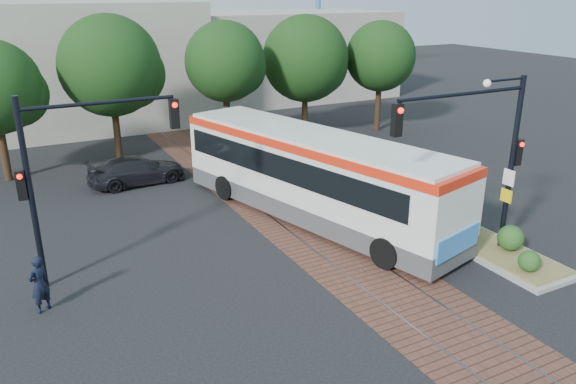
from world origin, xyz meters
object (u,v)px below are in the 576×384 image
parked_car (137,170)px  traffic_island (497,245)px  signal_pole_main (488,142)px  officer (39,284)px  city_bus (312,172)px  signal_pole_left (68,164)px

parked_car → traffic_island: bearing=-149.2°
signal_pole_main → officer: signal_pole_main is taller
city_bus → signal_pole_left: (-9.06, -0.98, 1.91)m
traffic_island → officer: (-14.53, 3.41, 0.54)m
signal_pole_main → officer: (-13.57, 3.32, -3.29)m
parked_car → signal_pole_main: bearing=-151.9°
signal_pole_main → parked_car: signal_pole_main is taller
signal_pole_main → officer: size_ratio=3.45×
signal_pole_main → parked_car: size_ratio=1.32×
traffic_island → signal_pole_main: 3.95m
traffic_island → officer: officer is taller
parked_car → signal_pole_left: bearing=151.8°
officer → traffic_island: bearing=131.7°
traffic_island → signal_pole_left: signal_pole_left is taller
signal_pole_main → signal_pole_left: size_ratio=1.00×
signal_pole_main → city_bus: bearing=118.7°
city_bus → traffic_island: city_bus is taller
city_bus → signal_pole_main: signal_pole_main is taller
officer → city_bus: bearing=158.2°
city_bus → traffic_island: (4.12, -5.87, -1.63)m
traffic_island → signal_pole_left: bearing=159.6°
signal_pole_main → signal_pole_left: 13.14m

